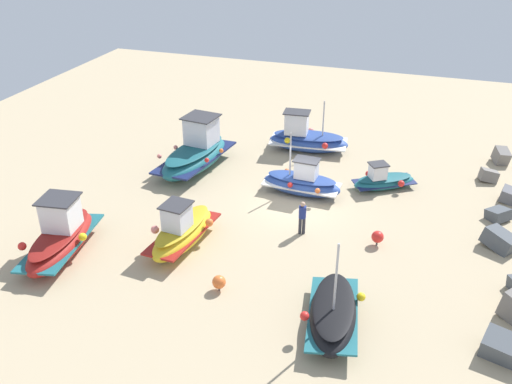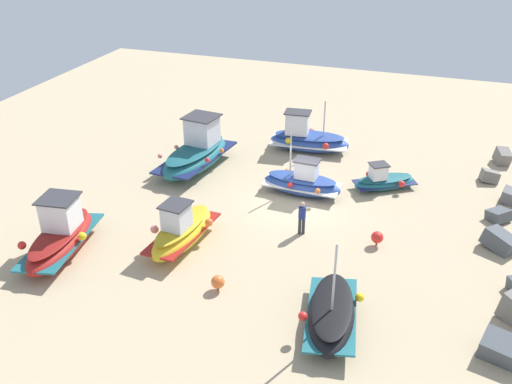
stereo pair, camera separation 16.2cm
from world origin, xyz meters
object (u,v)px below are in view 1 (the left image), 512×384
Objects in this scene: fishing_boat_2 at (61,237)px; person_walking at (302,216)px; fishing_boat_4 at (307,139)px; fishing_boat_0 at (302,182)px; fishing_boat_3 at (333,313)px; mooring_buoy_0 at (378,237)px; mooring_buoy_1 at (219,282)px; fishing_boat_1 at (182,231)px; fishing_boat_6 at (196,153)px; fishing_boat_5 at (383,180)px.

person_walking is (-4.59, 9.00, 0.13)m from fishing_boat_2.
fishing_boat_2 is 15.15m from fishing_boat_4.
fishing_boat_3 is (9.01, 3.40, -0.10)m from fishing_boat_0.
fishing_boat_4 is 6.96× the size of mooring_buoy_0.
fishing_boat_4 is 13.70m from mooring_buoy_1.
mooring_buoy_0 is at bearing 133.72° from mooring_buoy_1.
person_walking is at bearing 124.71° from fishing_boat_1.
fishing_boat_6 is 3.63× the size of person_walking.
fishing_boat_2 is (2.08, -4.48, 0.07)m from fishing_boat_1.
fishing_boat_2 is at bearing -92.20° from mooring_buoy_1.
fishing_boat_0 is 6.26m from fishing_boat_6.
mooring_buoy_0 is (-4.70, 12.26, -0.36)m from fishing_boat_2.
mooring_buoy_0 is at bearing 114.29° from fishing_boat_1.
fishing_boat_6 is 11.32m from mooring_buoy_0.
fishing_boat_1 is (6.09, -3.61, 0.08)m from fishing_boat_0.
fishing_boat_2 is 0.86× the size of fishing_boat_6.
fishing_boat_1 is at bearing 58.10° from fishing_boat_3.
fishing_boat_4 is 0.82× the size of fishing_boat_6.
fishing_boat_4 is 1.41× the size of fishing_boat_5.
mooring_buoy_1 is (0.27, 7.06, -0.40)m from fishing_boat_2.
fishing_boat_3 is at bearing 10.81° from person_walking.
fishing_boat_5 is at bearing 155.25° from mooring_buoy_1.
fishing_boat_3 reaches higher than fishing_boat_4.
fishing_boat_4 reaches higher than mooring_buoy_0.
fishing_boat_6 reaches higher than mooring_buoy_1.
fishing_boat_2 is 7.72× the size of mooring_buoy_1.
fishing_boat_6 reaches higher than person_walking.
mooring_buoy_0 is (8.73, 5.25, -0.30)m from fishing_boat_4.
mooring_buoy_0 is at bearing -17.24° from fishing_boat_3.
fishing_boat_1 reaches higher than mooring_buoy_1.
fishing_boat_1 is at bearing -73.34° from fishing_boat_2.
fishing_boat_0 is 3.71m from person_walking.
fishing_boat_4 is at bearing 178.94° from person_walking.
fishing_boat_5 is 4.95× the size of mooring_buoy_0.
fishing_boat_1 is 5.18m from person_walking.
fishing_boat_6 is 8.49m from person_walking.
fishing_boat_6 is at bearing 33.56° from fishing_boat_4.
fishing_boat_6 is (-10.12, -9.56, 0.33)m from fishing_boat_3.
mooring_buoy_0 is (3.47, 4.17, -0.21)m from fishing_boat_0.
fishing_boat_5 is (-1.88, 3.74, -0.20)m from fishing_boat_0.
fishing_boat_2 reaches higher than fishing_boat_1.
mooring_buoy_1 is at bearing -46.28° from mooring_buoy_0.
fishing_boat_0 reaches higher than person_walking.
mooring_buoy_1 is (9.56, 5.14, -0.48)m from fishing_boat_6.
fishing_boat_0 is at bearing -92.93° from fishing_boat_6.
fishing_boat_4 is 9.06m from person_walking.
fishing_boat_5 is at bearing 143.06° from fishing_boat_1.
fishing_boat_6 is at bearing -28.95° from fishing_boat_5.
fishing_boat_1 is 1.00× the size of fishing_boat_3.
fishing_boat_2 reaches higher than mooring_buoy_0.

